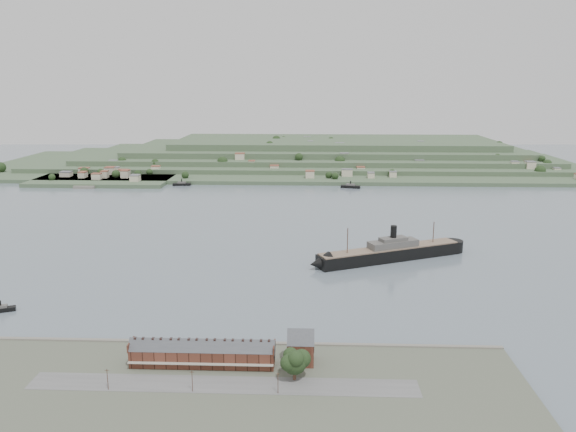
{
  "coord_description": "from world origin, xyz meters",
  "views": [
    {
      "loc": [
        30.56,
        -362.55,
        107.58
      ],
      "look_at": [
        14.77,
        30.0,
        13.95
      ],
      "focal_mm": 35.0,
      "sensor_mm": 36.0,
      "label": 1
    }
  ],
  "objects_px": {
    "gabled_building": "(301,347)",
    "steamship": "(386,253)",
    "terrace_row": "(202,354)",
    "tugboat": "(1,309)",
    "fig_tree": "(295,361)"
  },
  "relations": [
    {
      "from": "steamship",
      "to": "gabled_building",
      "type": "bearing_deg",
      "value": -110.38
    },
    {
      "from": "tugboat",
      "to": "fig_tree",
      "type": "xyz_separation_m",
      "value": [
        143.54,
        -61.62,
        8.17
      ]
    },
    {
      "from": "gabled_building",
      "to": "steamship",
      "type": "height_order",
      "value": "steamship"
    },
    {
      "from": "gabled_building",
      "to": "fig_tree",
      "type": "height_order",
      "value": "gabled_building"
    },
    {
      "from": "terrace_row",
      "to": "tugboat",
      "type": "distance_m",
      "value": 119.69
    },
    {
      "from": "gabled_building",
      "to": "fig_tree",
      "type": "relative_size",
      "value": 1.14
    },
    {
      "from": "terrace_row",
      "to": "steamship",
      "type": "bearing_deg",
      "value": 57.84
    },
    {
      "from": "gabled_building",
      "to": "fig_tree",
      "type": "xyz_separation_m",
      "value": [
        -1.73,
        -13.83,
        1.39
      ]
    },
    {
      "from": "terrace_row",
      "to": "steamship",
      "type": "xyz_separation_m",
      "value": [
        88.01,
        139.96,
        -2.02
      ]
    },
    {
      "from": "tugboat",
      "to": "fig_tree",
      "type": "height_order",
      "value": "fig_tree"
    },
    {
      "from": "terrace_row",
      "to": "gabled_building",
      "type": "height_order",
      "value": "gabled_building"
    },
    {
      "from": "gabled_building",
      "to": "steamship",
      "type": "bearing_deg",
      "value": 69.62
    },
    {
      "from": "gabled_building",
      "to": "tugboat",
      "type": "bearing_deg",
      "value": 161.79
    },
    {
      "from": "fig_tree",
      "to": "terrace_row",
      "type": "bearing_deg",
      "value": 164.66
    },
    {
      "from": "gabled_building",
      "to": "tugboat",
      "type": "relative_size",
      "value": 1.07
    }
  ]
}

